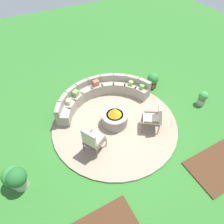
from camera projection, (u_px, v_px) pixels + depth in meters
ground_plane at (115, 124)px, 7.35m from camera, size 24.00×24.00×0.00m
patio_circle at (115, 124)px, 7.32m from camera, size 4.47×4.47×0.06m
mulch_bed_right at (220, 166)px, 6.17m from camera, size 1.94×1.27×0.04m
fire_pit at (115, 118)px, 7.10m from camera, size 0.91×0.91×0.73m
curved_stone_bench at (99, 94)px, 7.96m from camera, size 3.81×1.63×0.73m
lounge_chair_front_left at (92, 140)px, 6.11m from camera, size 0.76×0.75×1.09m
lounge_chair_front_right at (154, 117)px, 6.76m from camera, size 0.79×0.79×1.08m
potted_plant_0 at (203, 98)px, 7.84m from camera, size 0.35×0.35×0.60m
potted_plant_1 at (153, 80)px, 8.57m from camera, size 0.47×0.47×0.67m
potted_plant_2 at (17, 179)px, 5.43m from camera, size 0.55×0.55×0.80m
potted_plant_3 at (13, 177)px, 5.51m from camera, size 0.55×0.55×0.75m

